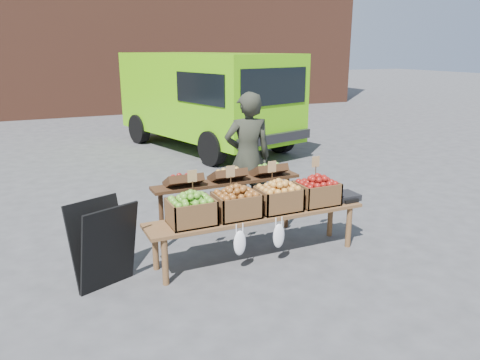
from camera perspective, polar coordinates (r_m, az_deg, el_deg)
name	(u,v)px	position (r m, az deg, el deg)	size (l,w,h in m)	color
ground	(206,252)	(5.93, -4.16, -8.75)	(80.00, 80.00, 0.00)	#49484B
delivery_van	(206,102)	(11.85, -4.18, 9.52)	(2.39, 5.21, 2.33)	#62C90C
vendor	(248,157)	(6.74, 0.96, 2.78)	(0.68, 0.45, 1.88)	#292C21
chalkboard_sign	(104,245)	(5.15, -16.29, -7.59)	(0.62, 0.34, 0.95)	black
back_table	(228,201)	(6.17, -1.51, -2.53)	(2.10, 0.44, 1.04)	#392212
display_bench	(257,235)	(5.67, 2.13, -6.76)	(2.70, 0.56, 0.57)	brown
crate_golden_apples	(191,212)	(5.22, -5.97, -3.88)	(0.50, 0.40, 0.28)	#467C1A
crate_russet_pears	(236,205)	(5.41, -0.44, -3.08)	(0.50, 0.40, 0.28)	#985F27
crate_red_apples	(278,199)	(5.64, 4.67, -2.31)	(0.50, 0.40, 0.28)	gold
crate_green_apples	(317,193)	(5.92, 9.32, -1.59)	(0.50, 0.40, 0.28)	#70040B
weighing_scale	(344,196)	(6.19, 12.56, -1.97)	(0.34, 0.30, 0.08)	black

